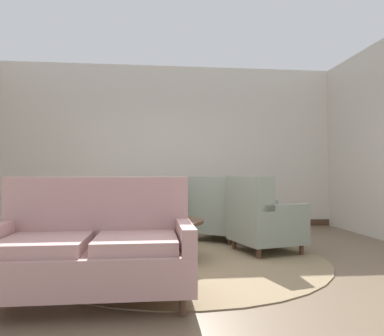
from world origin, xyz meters
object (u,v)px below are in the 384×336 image
Objects in this scene: armchair_foreground_right at (261,220)px; side_table at (238,216)px; armchair_far_left at (146,214)px; settee at (93,250)px; coffee_table at (165,227)px; armchair_near_window at (219,213)px; porcelain_vase at (162,205)px.

side_table is (-0.13, 0.81, -0.04)m from armchair_foreground_right.
settee is at bearing 61.63° from armchair_far_left.
coffee_table is at bearing 88.55° from armchair_foreground_right.
settee is at bearing -115.78° from coffee_table.
armchair_near_window is at bearing 158.43° from side_table.
coffee_table is 1.19m from armchair_far_left.
porcelain_vase is at bearing 80.32° from armchair_far_left.
settee is 2.96m from armchair_near_window.
side_table reaches higher than coffee_table.
settee is at bearing 96.80° from armchair_near_window.
settee is 1.60× the size of armchair_foreground_right.
coffee_table is at bearing 1.61° from porcelain_vase.
porcelain_vase is 0.58× the size of side_table.
settee reaches higher than armchair_far_left.
porcelain_vase reaches higher than side_table.
settee is 1.63× the size of armchair_far_left.
porcelain_vase is at bearing -136.68° from side_table.
porcelain_vase is 0.39× the size of armchair_far_left.
side_table is (1.39, -0.05, -0.03)m from armchair_far_left.
settee is at bearing -114.26° from porcelain_vase.
armchair_foreground_right is 1.75m from armchair_far_left.
coffee_table is at bearing 92.06° from armchair_near_window.
porcelain_vase is 0.34× the size of armchair_near_window.
armchair_near_window is at bearing 53.30° from porcelain_vase.
armchair_foreground_right is at bearing 40.06° from settee.
armchair_far_left is (-1.52, 0.86, -0.01)m from armchair_foreground_right.
coffee_table is 0.91× the size of armchair_foreground_right.
armchair_foreground_right is 1.01m from armchair_near_window.
side_table is (1.19, 1.12, -0.26)m from porcelain_vase.
armchair_foreground_right is 0.91× the size of armchair_near_window.
armchair_foreground_right is at bearing 131.10° from armchair_far_left.
armchair_near_window reaches higher than coffee_table.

